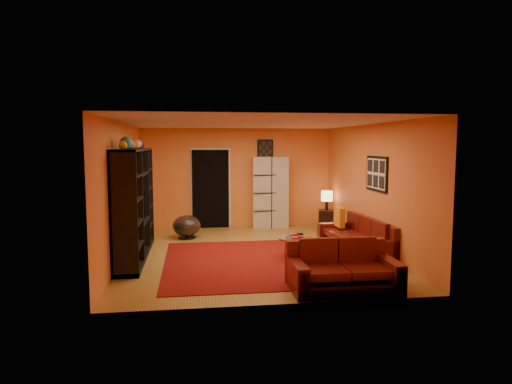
{
  "coord_description": "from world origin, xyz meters",
  "views": [
    {
      "loc": [
        -1.16,
        -8.95,
        2.19
      ],
      "look_at": [
        0.1,
        0.1,
        1.23
      ],
      "focal_mm": 32.0,
      "sensor_mm": 36.0,
      "label": 1
    }
  ],
  "objects": [
    {
      "name": "wall_back",
      "position": [
        0.0,
        3.0,
        1.3
      ],
      "size": [
        6.0,
        0.0,
        6.0
      ],
      "primitive_type": "plane",
      "rotation": [
        1.57,
        0.0,
        0.0
      ],
      "color": "orange",
      "rests_on": "floor"
    },
    {
      "name": "throw_pillow",
      "position": [
        1.95,
        0.38,
        0.63
      ],
      "size": [
        0.12,
        0.42,
        0.42
      ],
      "primitive_type": "cube",
      "color": "orange",
      "rests_on": "sofa"
    },
    {
      "name": "wall_art_back",
      "position": [
        0.75,
        2.98,
        2.05
      ],
      "size": [
        0.42,
        0.03,
        0.52
      ],
      "primitive_type": "cube",
      "color": "black",
      "rests_on": "wall_back"
    },
    {
      "name": "wall_right",
      "position": [
        2.5,
        0.0,
        1.3
      ],
      "size": [
        0.0,
        6.0,
        6.0
      ],
      "primitive_type": "plane",
      "rotation": [
        1.57,
        0.0,
        -1.57
      ],
      "color": "orange",
      "rests_on": "floor"
    },
    {
      "name": "table_lamp",
      "position": [
        2.25,
        2.3,
        0.85
      ],
      "size": [
        0.29,
        0.29,
        0.49
      ],
      "color": "black",
      "rests_on": "side_table"
    },
    {
      "name": "floor",
      "position": [
        0.0,
        0.0,
        0.0
      ],
      "size": [
        6.0,
        6.0,
        0.0
      ],
      "primitive_type": "plane",
      "color": "olive",
      "rests_on": "ground"
    },
    {
      "name": "coffee_table",
      "position": [
        0.83,
        -0.55,
        0.37
      ],
      "size": [
        0.81,
        0.81,
        0.41
      ],
      "rotation": [
        0.0,
        0.0,
        0.37
      ],
      "color": "silver",
      "rests_on": "floor"
    },
    {
      "name": "tv",
      "position": [
        -2.23,
        -0.02,
        0.97
      ],
      "size": [
        0.87,
        0.11,
        0.5
      ],
      "primitive_type": "imported",
      "rotation": [
        0.0,
        0.0,
        1.57
      ],
      "color": "black",
      "rests_on": "entertainment_unit"
    },
    {
      "name": "entertainment_unit",
      "position": [
        -2.27,
        0.0,
        1.05
      ],
      "size": [
        0.45,
        3.0,
        2.1
      ],
      "primitive_type": "cube",
      "color": "black",
      "rests_on": "floor"
    },
    {
      "name": "loveseat",
      "position": [
        1.06,
        -2.41,
        0.28
      ],
      "size": [
        1.61,
        0.98,
        0.85
      ],
      "rotation": [
        0.0,
        0.0,
        1.56
      ],
      "color": "#4F0D0A",
      "rests_on": "rug"
    },
    {
      "name": "rug",
      "position": [
        0.1,
        -0.7,
        0.01
      ],
      "size": [
        3.6,
        3.6,
        0.01
      ],
      "primitive_type": "cube",
      "color": "#5D0C0A",
      "rests_on": "floor"
    },
    {
      "name": "bowl_chair",
      "position": [
        -1.31,
        1.64,
        0.29
      ],
      "size": [
        0.66,
        0.66,
        0.54
      ],
      "color": "black",
      "rests_on": "floor"
    },
    {
      "name": "doorway",
      "position": [
        -0.7,
        2.96,
        1.02
      ],
      "size": [
        0.95,
        0.1,
        2.04
      ],
      "primitive_type": "cube",
      "color": "black",
      "rests_on": "floor"
    },
    {
      "name": "side_table",
      "position": [
        2.25,
        2.3,
        0.25
      ],
      "size": [
        0.5,
        0.5,
        0.5
      ],
      "primitive_type": "cube",
      "rotation": [
        0.0,
        0.0,
        -0.3
      ],
      "color": "black",
      "rests_on": "floor"
    },
    {
      "name": "ceiling",
      "position": [
        0.0,
        0.0,
        2.6
      ],
      "size": [
        6.0,
        6.0,
        0.0
      ],
      "primitive_type": "plane",
      "rotation": [
        3.14,
        0.0,
        0.0
      ],
      "color": "white",
      "rests_on": "wall_back"
    },
    {
      "name": "sofa",
      "position": [
        2.14,
        -0.34,
        0.29
      ],
      "size": [
        1.0,
        2.18,
        0.85
      ],
      "rotation": [
        0.0,
        0.0,
        0.06
      ],
      "color": "#4F0D0A",
      "rests_on": "rug"
    },
    {
      "name": "storage_cabinet",
      "position": [
        0.86,
        2.8,
        0.93
      ],
      "size": [
        0.96,
        0.49,
        1.86
      ],
      "primitive_type": "cube",
      "rotation": [
        0.0,
        0.0,
        -0.08
      ],
      "color": "#BAB6AC",
      "rests_on": "floor"
    },
    {
      "name": "wall_left",
      "position": [
        -2.5,
        0.0,
        1.3
      ],
      "size": [
        0.0,
        6.0,
        6.0
      ],
      "primitive_type": "plane",
      "rotation": [
        1.57,
        0.0,
        1.57
      ],
      "color": "orange",
      "rests_on": "floor"
    },
    {
      "name": "wall_front",
      "position": [
        0.0,
        -3.0,
        1.3
      ],
      "size": [
        6.0,
        0.0,
        6.0
      ],
      "primitive_type": "plane",
      "rotation": [
        -1.57,
        0.0,
        0.0
      ],
      "color": "orange",
      "rests_on": "floor"
    },
    {
      "name": "wall_art_right",
      "position": [
        2.48,
        -0.3,
        1.6
      ],
      "size": [
        0.03,
        1.0,
        0.7
      ],
      "primitive_type": "cube",
      "color": "black",
      "rests_on": "wall_right"
    }
  ]
}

